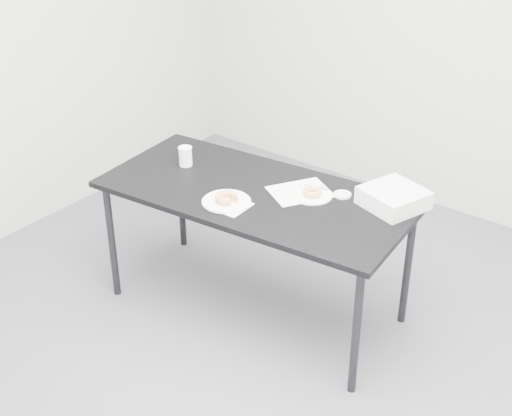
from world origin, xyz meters
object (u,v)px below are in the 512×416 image
Objects in this scene: plate_near at (226,201)px; donut_far at (312,192)px; pen at (317,188)px; coffee_cup at (185,156)px; plate_far at (312,195)px; bakery_box at (394,198)px; donut_near at (226,198)px; table at (255,201)px; scorecard at (300,192)px.

donut_far is at bearing 46.69° from plate_near.
pen is 1.28× the size of coffee_cup.
pen is at bearing 105.69° from donut_far.
plate_far is 0.76× the size of bakery_box.
plate_far is (0.32, 0.34, -0.03)m from donut_near.
scorecard is (0.20, 0.14, 0.06)m from table.
table is at bearing -152.24° from donut_far.
pen is 0.51m from plate_near.
coffee_cup reaches higher than table.
table is 0.21m from plate_near.
bakery_box is at bearing 49.98° from scorecard.
plate_near is (-0.29, -0.42, -0.00)m from pen.
scorecard is 2.58× the size of donut_near.
plate_far is at bearing 22.52° from table.
plate_near reaches higher than plate_far.
table is 0.22m from donut_near.
bakery_box is at bearing 22.30° from plate_far.
bakery_box is at bearing 34.96° from plate_near.
table is 17.19× the size of donut_far.
donut_near is (0.00, 0.00, 0.02)m from plate_near.
table is 14.45× the size of donut_near.
plate_far is at bearing -139.60° from bakery_box.
coffee_cup reaches higher than plate_near.
plate_far reaches higher than scorecard.
plate_far is 0.02m from donut_far.
donut_near is at bearing -133.31° from plate_far.
plate_near is at bearing -108.41° from table.
table is 15.38× the size of coffee_cup.
plate_near is at bearing 0.00° from donut_near.
donut_far reaches higher than plate_far.
plate_far is at bearing 32.04° from scorecard.
pen is 0.67× the size of plate_far.
plate_near is at bearing -94.97° from scorecard.
donut_far reaches higher than scorecard.
pen is 0.09m from plate_far.
donut_far is at bearing 9.31° from coffee_cup.
bakery_box is (0.40, 0.16, 0.05)m from plate_far.
plate_far is (0.32, 0.34, -0.00)m from plate_near.
donut_near is 1.06× the size of coffee_cup.
pen is at bearing 105.69° from plate_far.
plate_near is 0.52m from coffee_cup.
plate_far reaches higher than table.
scorecard is at bearing -178.75° from plate_far.
scorecard is 0.08m from donut_far.
scorecard is 1.44× the size of plate_far.
coffee_cup is 1.22m from bakery_box.
donut_near is 0.87m from bakery_box.
table is 0.74m from bakery_box.
pen is 0.51m from donut_near.
donut_near is 0.42× the size of bakery_box.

